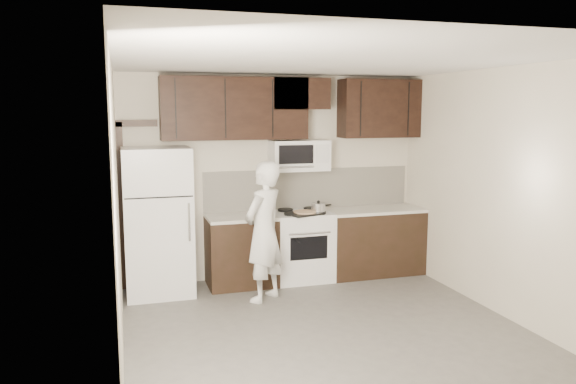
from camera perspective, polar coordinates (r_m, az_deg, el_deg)
name	(u,v)px	position (r m, az deg, el deg)	size (l,w,h in m)	color
floor	(333,337)	(5.78, 4.59, -14.49)	(4.50, 4.50, 0.00)	#575452
back_wall	(273,177)	(7.52, -1.50, 1.52)	(4.00, 4.00, 0.00)	beige
ceiling	(336,60)	(5.35, 4.93, 13.23)	(4.50, 4.50, 0.00)	white
counter_run	(323,244)	(7.57, 3.57, -5.33)	(2.95, 0.64, 0.91)	black
stove	(302,246)	(7.47, 1.38, -5.46)	(0.76, 0.66, 0.94)	white
backsplash	(309,188)	(7.68, 2.13, 0.37)	(2.90, 0.02, 0.54)	silver
upper_cabinets	(292,107)	(7.36, 0.41, 8.64)	(3.48, 0.35, 0.78)	black
microwave	(299,155)	(7.40, 1.13, 3.74)	(0.76, 0.42, 0.40)	white
refrigerator	(158,222)	(6.99, -13.06, -2.95)	(0.80, 0.76, 1.80)	white
door_trim	(125,191)	(7.24, -16.24, 0.11)	(0.50, 0.08, 2.12)	black
saucepan	(319,208)	(7.29, 3.12, -1.64)	(0.31, 0.19, 0.18)	silver
baking_tray	(305,214)	(7.22, 1.70, -2.21)	(0.43, 0.32, 0.02)	black
pizza	(305,212)	(7.22, 1.70, -2.04)	(0.29, 0.29, 0.02)	#D2B58D
person	(264,232)	(6.60, -2.47, -4.03)	(0.60, 0.40, 1.66)	silver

